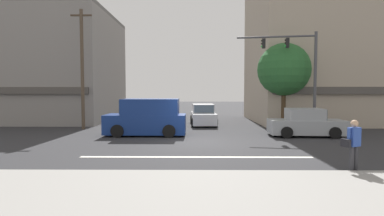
# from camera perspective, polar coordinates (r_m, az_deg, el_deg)

# --- Properties ---
(ground_plane) EXTENTS (120.00, 120.00, 0.00)m
(ground_plane) POSITION_cam_1_polar(r_m,az_deg,el_deg) (15.16, 0.74, -6.47)
(ground_plane) COLOR #2B2B2D
(lane_marking_stripe) EXTENTS (9.00, 0.24, 0.01)m
(lane_marking_stripe) POSITION_cam_1_polar(r_m,az_deg,el_deg) (11.72, 0.79, -9.32)
(lane_marking_stripe) COLOR silver
(lane_marking_stripe) RESTS_ON ground
(sidewalk_curb) EXTENTS (40.00, 5.00, 0.16)m
(sidewalk_curb) POSITION_cam_1_polar(r_m,az_deg,el_deg) (6.90, 0.96, -17.72)
(sidewalk_curb) COLOR gray
(sidewalk_curb) RESTS_ON ground
(building_left_block) EXTENTS (12.80, 10.27, 9.26)m
(building_left_block) POSITION_cam_1_polar(r_m,az_deg,el_deg) (29.75, -27.00, 6.85)
(building_left_block) COLOR gray
(building_left_block) RESTS_ON ground
(building_right_corner) EXTENTS (12.10, 10.11, 12.16)m
(building_right_corner) POSITION_cam_1_polar(r_m,az_deg,el_deg) (27.90, 24.24, 10.18)
(building_right_corner) COLOR tan
(building_right_corner) RESTS_ON ground
(street_tree) EXTENTS (3.57, 3.57, 5.81)m
(street_tree) POSITION_cam_1_polar(r_m,az_deg,el_deg) (21.41, 17.10, 6.98)
(street_tree) COLOR #4C3823
(street_tree) RESTS_ON ground
(utility_pole_near_left) EXTENTS (1.40, 0.22, 7.95)m
(utility_pole_near_left) POSITION_cam_1_polar(r_m,az_deg,el_deg) (21.37, -20.18, 7.24)
(utility_pole_near_left) COLOR brown
(utility_pole_near_left) RESTS_ON ground
(traffic_light_mast) EXTENTS (4.85, 0.85, 6.20)m
(traffic_light_mast) POSITION_cam_1_polar(r_m,az_deg,el_deg) (19.87, 19.69, 7.71)
(traffic_light_mast) COLOR #47474C
(traffic_light_mast) RESTS_ON ground
(van_crossing_rightbound) EXTENTS (4.60, 2.04, 2.11)m
(van_crossing_rightbound) POSITION_cam_1_polar(r_m,az_deg,el_deg) (17.50, -8.49, -1.89)
(van_crossing_rightbound) COLOR navy
(van_crossing_rightbound) RESTS_ON ground
(sedan_crossing_center) EXTENTS (4.19, 2.06, 1.58)m
(sedan_crossing_center) POSITION_cam_1_polar(r_m,az_deg,el_deg) (18.15, 20.84, -2.82)
(sedan_crossing_center) COLOR #999EA3
(sedan_crossing_center) RESTS_ON ground
(sedan_crossing_leftbound) EXTENTS (2.02, 4.17, 1.58)m
(sedan_crossing_leftbound) POSITION_cam_1_polar(r_m,az_deg,el_deg) (22.67, 2.15, -1.46)
(sedan_crossing_leftbound) COLOR silver
(sedan_crossing_leftbound) RESTS_ON ground
(pedestrian_foreground_with_bag) EXTENTS (0.68, 0.44, 1.67)m
(pedestrian_foreground_with_bag) POSITION_cam_1_polar(r_m,az_deg,el_deg) (10.47, 28.38, -5.93)
(pedestrian_foreground_with_bag) COLOR #333338
(pedestrian_foreground_with_bag) RESTS_ON ground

